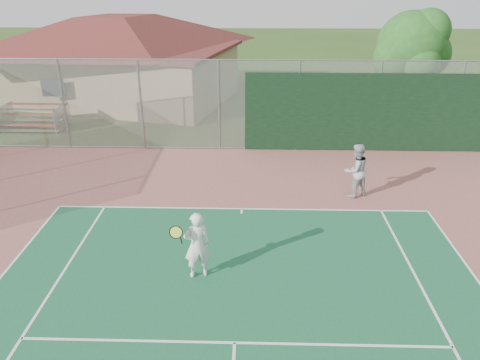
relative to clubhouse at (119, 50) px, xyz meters
name	(u,v)px	position (x,y,z in m)	size (l,w,h in m)	color
back_fence	(300,109)	(8.93, -7.80, -0.98)	(20.08, 0.11, 3.53)	gray
clubhouse	(119,50)	(0.00, 0.00, 0.00)	(13.63, 10.69, 5.21)	tan
bleachers	(33,117)	(-2.67, -5.38, -2.10)	(2.80, 1.73, 1.02)	maroon
tree	(413,49)	(14.21, -3.65, 0.68)	(3.63, 3.43, 5.06)	#3E2516
player_white_front	(197,246)	(5.89, -16.24, -1.81)	(0.91, 0.67, 1.66)	white
player_grey_back	(356,171)	(10.30, -11.89, -1.79)	(1.04, 0.97, 1.71)	#A6A8AB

